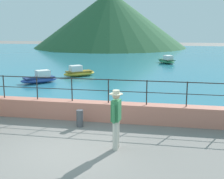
{
  "coord_description": "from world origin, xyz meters",
  "views": [
    {
      "loc": [
        2.96,
        -7.61,
        3.51
      ],
      "look_at": [
        0.75,
        3.7,
        1.1
      ],
      "focal_mm": 48.91,
      "sensor_mm": 36.0,
      "label": 1
    }
  ],
  "objects_px": {
    "bollard": "(80,118)",
    "boat_3": "(79,72)",
    "person_walking": "(116,117)",
    "boat_0": "(40,78)",
    "boat_1": "(167,60)"
  },
  "relations": [
    {
      "from": "bollard",
      "to": "boat_3",
      "type": "xyz_separation_m",
      "value": [
        -3.25,
        10.32,
        0.03
      ]
    },
    {
      "from": "person_walking",
      "to": "boat_3",
      "type": "bearing_deg",
      "value": 111.99
    },
    {
      "from": "boat_0",
      "to": "boat_1",
      "type": "distance_m",
      "value": 13.86
    },
    {
      "from": "boat_0",
      "to": "boat_3",
      "type": "relative_size",
      "value": 0.98
    },
    {
      "from": "bollard",
      "to": "boat_1",
      "type": "relative_size",
      "value": 0.25
    },
    {
      "from": "person_walking",
      "to": "boat_3",
      "type": "distance_m",
      "value": 13.03
    },
    {
      "from": "boat_3",
      "to": "boat_0",
      "type": "bearing_deg",
      "value": -118.92
    },
    {
      "from": "boat_3",
      "to": "person_walking",
      "type": "bearing_deg",
      "value": -68.01
    },
    {
      "from": "person_walking",
      "to": "boat_1",
      "type": "xyz_separation_m",
      "value": [
        1.06,
        20.81,
        -0.65
      ]
    },
    {
      "from": "bollard",
      "to": "boat_3",
      "type": "height_order",
      "value": "boat_3"
    },
    {
      "from": "boat_1",
      "to": "boat_3",
      "type": "bearing_deg",
      "value": -124.14
    },
    {
      "from": "boat_0",
      "to": "boat_1",
      "type": "relative_size",
      "value": 0.95
    },
    {
      "from": "bollard",
      "to": "boat_3",
      "type": "distance_m",
      "value": 10.82
    },
    {
      "from": "boat_1",
      "to": "bollard",
      "type": "bearing_deg",
      "value": -98.01
    },
    {
      "from": "person_walking",
      "to": "boat_1",
      "type": "bearing_deg",
      "value": 87.1
    }
  ]
}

